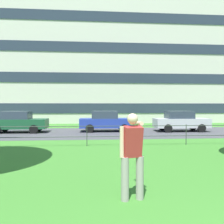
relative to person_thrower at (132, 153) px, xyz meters
The scene contains 7 objects.
street_strip 12.39m from the person_thrower, 83.65° to the left, with size 80.00×7.23×0.01m, color #424247.
park_fence 6.72m from the person_thrower, 78.26° to the left, with size 34.14×0.04×1.00m.
person_thrower is the anchor object (origin of this frame).
car_dark_green_right 14.21m from the person_thrower, 115.64° to the left, with size 4.02×1.85×1.54m.
car_blue_far_left 13.06m from the person_thrower, 89.12° to the left, with size 4.00×1.82×1.54m.
car_silver_far_right 13.95m from the person_thrower, 65.27° to the left, with size 4.04×1.88×1.54m.
apartment_building_background 29.50m from the person_thrower, 85.15° to the left, with size 32.49×13.77×20.33m.
Camera 1 is at (-2.17, -1.00, 1.91)m, focal length 38.00 mm.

